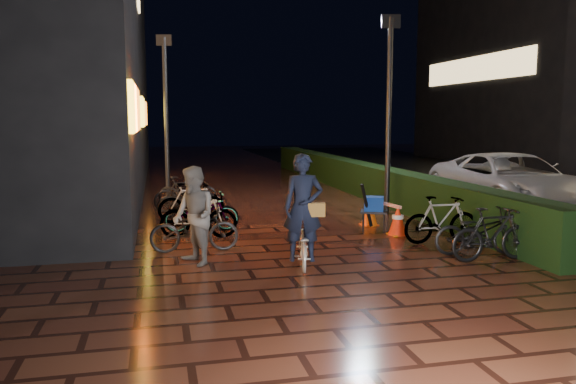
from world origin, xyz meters
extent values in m
plane|color=#381911|center=(0.00, 0.00, 0.00)|extent=(80.00, 80.00, 0.00)
cube|color=black|center=(9.00, 5.00, 0.00)|extent=(11.00, 60.00, 0.01)
cube|color=black|center=(3.30, 8.00, 0.50)|extent=(0.70, 20.00, 1.00)
imported|color=#58585A|center=(-2.48, -0.05, 0.82)|extent=(0.87, 0.97, 1.64)
imported|color=#B2B2B7|center=(5.85, 3.49, 0.76)|extent=(2.92, 5.60, 1.51)
cube|color=yellow|center=(-3.45, 1.50, 2.60)|extent=(0.08, 2.00, 0.90)
cube|color=orange|center=(-3.45, 3.00, 2.60)|extent=(0.08, 3.00, 0.90)
cube|color=yellow|center=(-3.45, 9.00, 2.60)|extent=(0.08, 2.80, 0.90)
cube|color=orange|center=(-3.45, 14.00, 2.60)|extent=(0.08, 2.20, 0.90)
cube|color=black|center=(17.50, 18.00, 7.00)|extent=(8.00, 14.00, 14.00)
cube|color=#FFD88C|center=(13.45, 18.00, 5.00)|extent=(0.06, 10.00, 1.30)
cylinder|color=black|center=(2.66, 4.05, 2.44)|extent=(0.15, 0.15, 4.87)
cube|color=black|center=(2.66, 4.05, 4.78)|extent=(0.47, 0.16, 0.33)
cylinder|color=black|center=(-2.74, 8.54, 2.42)|extent=(0.16, 0.16, 4.85)
cube|color=black|center=(-2.74, 8.54, 4.75)|extent=(0.47, 0.18, 0.33)
imported|color=silver|center=(-0.76, -0.53, 0.34)|extent=(0.72, 1.36, 0.68)
imported|color=black|center=(-0.78, -0.62, 0.99)|extent=(0.71, 0.54, 1.74)
cube|color=brown|center=(-0.59, -0.69, 0.96)|extent=(0.32, 0.19, 0.22)
cone|color=red|center=(1.79, 1.42, 0.31)|extent=(0.39, 0.39, 0.62)
cone|color=#F0550C|center=(1.61, 2.56, 0.31)|extent=(0.39, 0.39, 0.62)
cube|color=orange|center=(1.79, 1.42, 0.01)|extent=(0.39, 0.39, 0.03)
cube|color=#DA410B|center=(1.61, 2.56, 0.01)|extent=(0.39, 0.39, 0.03)
cube|color=red|center=(1.70, 1.99, 0.59)|extent=(0.27, 1.33, 0.06)
cube|color=black|center=(1.50, 2.02, 0.41)|extent=(0.70, 0.64, 0.04)
cylinder|color=black|center=(1.22, 1.94, 0.19)|extent=(0.04, 0.04, 0.39)
cylinder|color=black|center=(1.63, 1.76, 0.19)|extent=(0.04, 0.04, 0.39)
cylinder|color=black|center=(1.36, 2.27, 0.19)|extent=(0.04, 0.04, 0.39)
cylinder|color=black|center=(1.77, 2.10, 0.19)|extent=(0.04, 0.04, 0.39)
cube|color=navy|center=(1.50, 2.02, 0.58)|extent=(0.51, 0.48, 0.30)
cylinder|color=black|center=(1.29, 1.94, 0.56)|extent=(0.40, 0.30, 0.98)
imported|color=black|center=(-2.27, 2.02, 0.46)|extent=(1.59, 0.66, 0.93)
imported|color=black|center=(-2.43, 0.88, 0.42)|extent=(1.60, 0.58, 0.84)
imported|color=black|center=(-2.25, 6.49, 0.42)|extent=(1.63, 0.66, 0.84)
imported|color=black|center=(-2.29, 3.86, 0.46)|extent=(1.57, 0.54, 0.93)
imported|color=black|center=(-2.30, 4.64, 0.42)|extent=(1.62, 0.64, 0.84)
imported|color=black|center=(-2.40, 5.40, 0.46)|extent=(1.57, 0.55, 0.93)
imported|color=black|center=(-2.15, 2.68, 0.42)|extent=(1.60, 0.59, 0.84)
imported|color=black|center=(2.47, -0.50, 0.42)|extent=(1.66, 0.80, 0.84)
imported|color=black|center=(2.46, -0.95, 0.46)|extent=(1.56, 0.47, 0.93)
imported|color=black|center=(2.28, 0.50, 0.46)|extent=(1.55, 0.45, 0.93)
camera|label=1|loc=(-3.04, -9.23, 2.41)|focal=35.00mm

